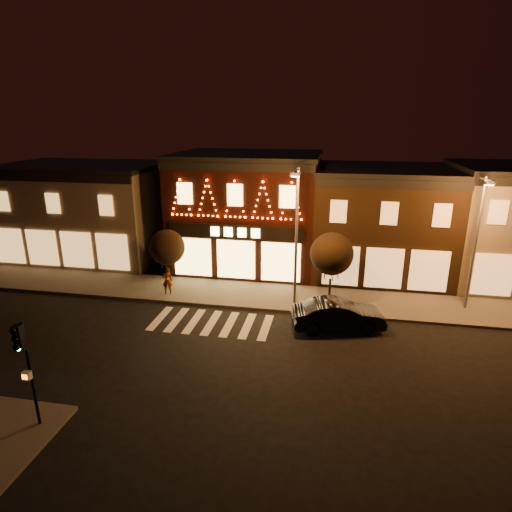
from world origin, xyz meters
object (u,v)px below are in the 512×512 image
(streetlamp_mid, at_px, (296,229))
(dark_sedan, at_px, (338,315))
(pedestrian, at_px, (167,281))
(traffic_signal_near, at_px, (24,356))

(streetlamp_mid, distance_m, dark_sedan, 5.10)
(dark_sedan, height_order, pedestrian, pedestrian)
(streetlamp_mid, bearing_deg, dark_sedan, -35.30)
(streetlamp_mid, xyz_separation_m, pedestrian, (-7.99, 0.71, -3.86))
(dark_sedan, distance_m, pedestrian, 10.78)
(traffic_signal_near, height_order, dark_sedan, traffic_signal_near)
(traffic_signal_near, xyz_separation_m, streetlamp_mid, (8.07, 11.62, 1.85))
(traffic_signal_near, bearing_deg, streetlamp_mid, 52.87)
(streetlamp_mid, relative_size, pedestrian, 4.66)
(traffic_signal_near, relative_size, dark_sedan, 0.84)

